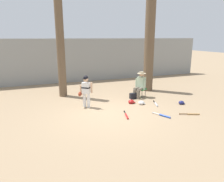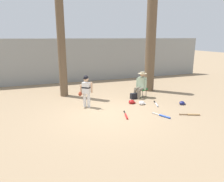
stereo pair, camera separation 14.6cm
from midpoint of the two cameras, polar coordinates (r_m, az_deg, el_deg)
The scene contains 15 objects.
ground_plane at distance 7.94m, azimuth -1.20°, elevation -6.01°, with size 60.00×60.00×0.00m, color #937A5B.
concrete_back_wall at distance 13.57m, azimuth -10.37°, elevation 8.11°, with size 18.00×0.36×2.68m, color gray.
tree_near_player at distance 10.15m, azimuth -14.10°, elevation 11.13°, with size 0.56×0.56×5.10m.
tree_behind_spectator at distance 11.15m, azimuth 9.57°, elevation 10.21°, with size 0.76×0.76×4.74m.
young_ballplayer at distance 8.46m, azimuth -7.59°, elevation 0.43°, with size 0.59×0.41×1.31m.
folding_stool at distance 10.06m, azimuth 7.42°, elevation 0.45°, with size 0.54×0.54×0.41m.
seated_spectator at distance 9.92m, azimuth 7.17°, elevation 1.90°, with size 0.66×0.56×1.20m.
handbag_beside_stool at distance 9.78m, azimuth 5.37°, elevation -1.32°, with size 0.34×0.18×0.26m, color black.
bat_red_barrel at distance 7.62m, azimuth 3.38°, elevation -6.66°, with size 0.25×0.74×0.07m.
bat_blue_youth at distance 7.82m, azimuth 13.17°, elevation -6.47°, with size 0.36×0.69×0.07m.
bat_wood_tan at distance 8.28m, azimuth 20.26°, elevation -5.82°, with size 0.70×0.34×0.07m.
bat_aluminum_silver at distance 9.05m, azimuth 11.32°, elevation -3.48°, with size 0.30×0.69×0.07m.
batting_helmet_navy at distance 9.39m, azimuth 17.78°, elevation -3.02°, with size 0.28×0.21×0.16m.
batting_helmet_white at distance 8.99m, azimuth 7.45°, elevation -3.17°, with size 0.29×0.22×0.17m.
batting_helmet_red at distance 9.08m, azimuth 4.76°, elevation -2.91°, with size 0.31×0.24×0.18m.
Camera 1 is at (-2.59, -6.97, 2.76)m, focal length 33.91 mm.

